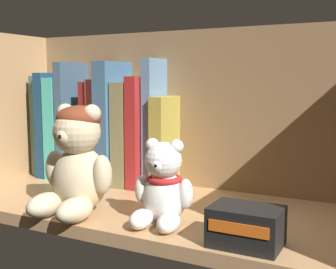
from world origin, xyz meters
TOP-DOWN VIEW (x-y plane):
  - shelf_board at (0.00, 0.00)cm, footprint 72.90×29.25cm
  - shelf_back_panel at (0.00, 15.23)cm, footprint 75.30×1.20cm
  - book_0 at (-33.70, 12.18)cm, footprint 2.49×9.97cm
  - book_1 at (-31.11, 12.18)cm, footprint 2.17×13.24cm
  - book_2 at (-28.35, 12.18)cm, footprint 2.80×13.40cm
  - book_3 at (-25.72, 12.18)cm, footprint 1.92×13.07cm
  - book_4 at (-23.08, 12.18)cm, footprint 2.82×9.82cm
  - book_5 at (-20.51, 12.18)cm, footprint 1.98×10.39cm
  - book_6 at (-18.13, 12.18)cm, footprint 2.50×11.44cm
  - book_7 at (-15.06, 12.18)cm, footprint 3.16×14.08cm
  - book_8 at (-11.68, 12.18)cm, footprint 3.06×12.52cm
  - book_9 at (-8.70, 12.18)cm, footprint 2.38×12.40cm
  - book_10 at (-6.29, 12.18)cm, footprint 1.89×9.03cm
  - book_11 at (-3.75, 12.18)cm, footprint 2.66×10.95cm
  - teddy_bear_larger at (-8.85, -9.25)cm, footprint 12.39×12.49cm
  - teddy_bear_smaller at (5.80, -7.98)cm, footprint 9.17×9.40cm
  - small_product_box at (19.09, -10.55)cm, footprint 8.86×6.48cm

SIDE VIEW (x-z plane):
  - shelf_board at x=0.00cm, z-range 0.00..2.00cm
  - small_product_box at x=19.09cm, z-range 2.00..7.06cm
  - teddy_bear_smaller at x=5.80cm, z-range 1.09..13.54cm
  - book_4 at x=-23.08cm, z-range 2.00..17.09cm
  - teddy_bear_larger at x=-8.85cm, z-range 1.56..18.70cm
  - book_11 at x=-3.75cm, z-range 2.00..19.74cm
  - book_8 at x=-11.68cm, z-range 2.00..22.36cm
  - book_5 at x=-20.51cm, z-range 1.99..22.44cm
  - book_6 at x=-18.13cm, z-range 2.00..22.94cm
  - book_2 at x=-28.35cm, z-range 2.00..23.31cm
  - book_9 at x=-8.70cm, z-range 2.00..23.50cm
  - book_0 at x=-33.70cm, z-range 2.00..23.69cm
  - book_1 at x=-31.11cm, z-range 2.00..24.31cm
  - book_7 at x=-15.06cm, z-range 2.00..26.42cm
  - book_3 at x=-25.72cm, z-range 2.00..26.46cm
  - book_10 at x=-6.29cm, z-range 2.00..26.92cm
  - shelf_back_panel at x=0.00cm, z-range 0.00..32.31cm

